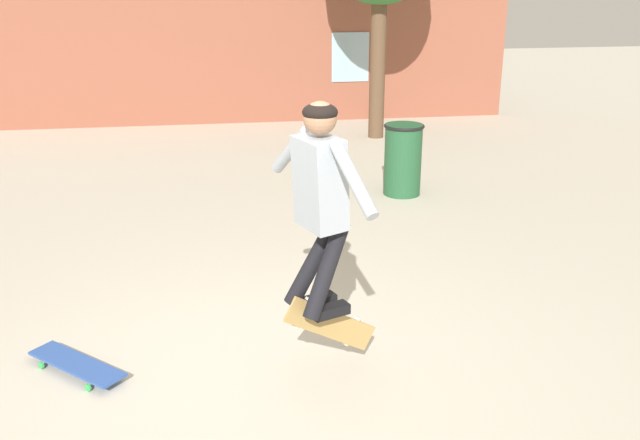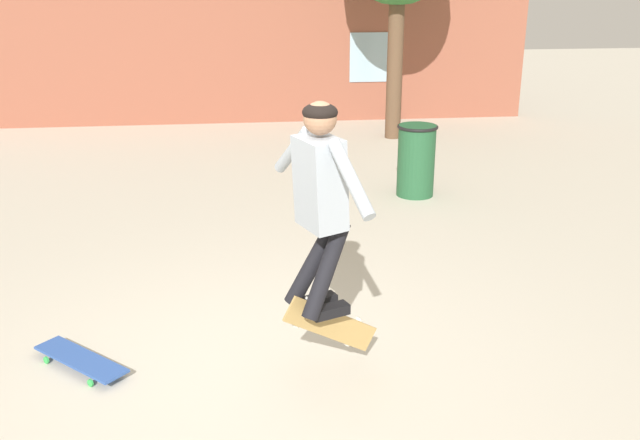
{
  "view_description": "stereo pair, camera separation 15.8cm",
  "coord_description": "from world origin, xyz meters",
  "px_view_note": "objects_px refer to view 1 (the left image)",
  "views": [
    {
      "loc": [
        -0.28,
        -4.39,
        2.79
      ],
      "look_at": [
        0.36,
        -0.14,
        1.24
      ],
      "focal_mm": 40.0,
      "sensor_mm": 36.0,
      "label": 1
    },
    {
      "loc": [
        -0.13,
        -4.41,
        2.79
      ],
      "look_at": [
        0.36,
        -0.14,
        1.24
      ],
      "focal_mm": 40.0,
      "sensor_mm": 36.0,
      "label": 2
    }
  ],
  "objects_px": {
    "skater": "(320,192)",
    "trash_bin": "(403,158)",
    "skateboard_flipping": "(331,324)",
    "skateboard_resting": "(77,364)"
  },
  "relations": [
    {
      "from": "skater",
      "to": "skateboard_resting",
      "type": "xyz_separation_m",
      "value": [
        -1.71,
        0.45,
        -1.36
      ]
    },
    {
      "from": "trash_bin",
      "to": "skateboard_resting",
      "type": "bearing_deg",
      "value": -131.99
    },
    {
      "from": "trash_bin",
      "to": "skater",
      "type": "xyz_separation_m",
      "value": [
        -1.71,
        -4.26,
        0.96
      ]
    },
    {
      "from": "skater",
      "to": "trash_bin",
      "type": "bearing_deg",
      "value": 46.46
    },
    {
      "from": "trash_bin",
      "to": "skateboard_flipping",
      "type": "bearing_deg",
      "value": -111.17
    },
    {
      "from": "trash_bin",
      "to": "skateboard_flipping",
      "type": "relative_size",
      "value": 1.31
    },
    {
      "from": "skateboard_flipping",
      "to": "skateboard_resting",
      "type": "relative_size",
      "value": 0.91
    },
    {
      "from": "skateboard_resting",
      "to": "skater",
      "type": "bearing_deg",
      "value": 27.88
    },
    {
      "from": "trash_bin",
      "to": "skater",
      "type": "height_order",
      "value": "skater"
    },
    {
      "from": "skater",
      "to": "skateboard_flipping",
      "type": "xyz_separation_m",
      "value": [
        0.08,
        0.05,
        -0.98
      ]
    }
  ]
}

